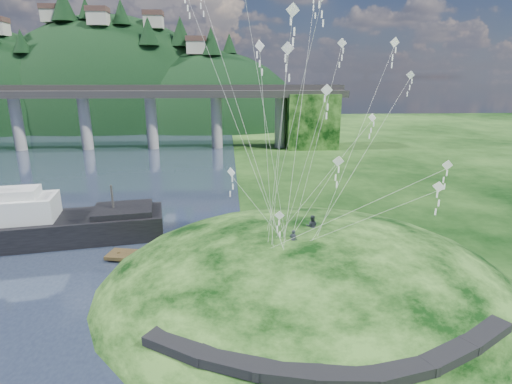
{
  "coord_description": "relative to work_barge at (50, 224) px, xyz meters",
  "views": [
    {
      "loc": [
        1.58,
        -27.86,
        16.8
      ],
      "look_at": [
        4.0,
        6.0,
        7.0
      ],
      "focal_mm": 28.0,
      "sensor_mm": 36.0,
      "label": 1
    }
  ],
  "objects": [
    {
      "name": "footpath",
      "position": [
        24.74,
        -22.65,
        0.13
      ],
      "size": [
        22.29,
        5.84,
        0.83
      ],
      "color": "black",
      "rests_on": "ground"
    },
    {
      "name": "kite_flyers",
      "position": [
        25.2,
        -11.01,
        3.96
      ],
      "size": [
        2.85,
        3.28,
        2.02
      ],
      "color": "#282C36",
      "rests_on": "ground"
    },
    {
      "name": "ground",
      "position": [
        17.28,
        -12.91,
        -1.95
      ],
      "size": [
        320.0,
        320.0,
        0.0
      ],
      "primitive_type": "plane",
      "color": "black",
      "rests_on": "ground"
    },
    {
      "name": "far_ridge",
      "position": [
        -26.3,
        109.26,
        -9.39
      ],
      "size": [
        153.0,
        70.0,
        94.5
      ],
      "color": "black",
      "rests_on": "ground"
    },
    {
      "name": "wooden_dock",
      "position": [
        13.98,
        -6.1,
        -1.52
      ],
      "size": [
        13.88,
        5.0,
        0.98
      ],
      "color": "#3B2D18",
      "rests_on": "ground"
    },
    {
      "name": "grass_hill",
      "position": [
        25.28,
        -10.91,
        -3.45
      ],
      "size": [
        36.0,
        32.0,
        13.0
      ],
      "color": "black",
      "rests_on": "ground"
    },
    {
      "name": "work_barge",
      "position": [
        0.0,
        0.0,
        0.0
      ],
      "size": [
        22.99,
        9.67,
        7.8
      ],
      "color": "black",
      "rests_on": "ground"
    },
    {
      "name": "kite_swarm",
      "position": [
        24.79,
        -10.46,
        15.65
      ],
      "size": [
        18.44,
        17.17,
        20.17
      ],
      "color": "white",
      "rests_on": "ground"
    },
    {
      "name": "bridge",
      "position": [
        -9.18,
        57.16,
        7.75
      ],
      "size": [
        160.0,
        11.0,
        15.0
      ],
      "color": "#2D2B2B",
      "rests_on": "ground"
    }
  ]
}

